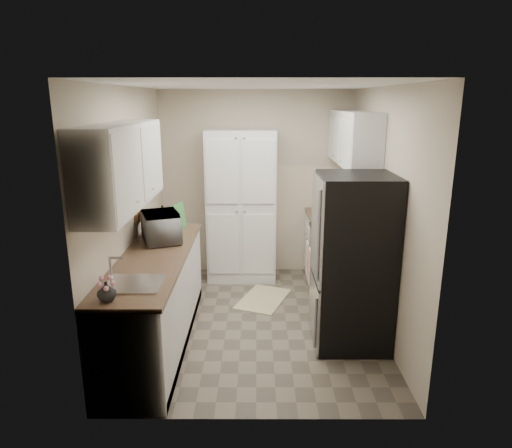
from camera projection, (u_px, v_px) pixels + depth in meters
The scene contains 16 objects.
ground at pixel (256, 321), 5.04m from camera, with size 3.20×3.20×0.00m, color #665B4C.
room_shell at pixel (255, 176), 4.60m from camera, with size 2.64×3.24×2.52m.
pantry_cabinet at pixel (241, 206), 6.04m from camera, with size 0.90×0.55×2.00m, color silver.
base_cabinet_left at pixel (156, 301), 4.51m from camera, with size 0.60×2.30×0.88m, color silver.
countertop_left at pixel (154, 257), 4.39m from camera, with size 0.63×2.33×0.04m, color brown.
base_cabinet_right at pixel (331, 249), 6.07m from camera, with size 0.60×0.80×0.88m, color silver.
countertop_right at pixel (332, 216), 5.95m from camera, with size 0.63×0.83×0.04m, color brown.
electric_range at pixel (340, 268), 5.29m from camera, with size 0.71×0.78×1.13m.
refrigerator at pixel (353, 262), 4.42m from camera, with size 0.70×0.72×1.70m, color #B7B7BC.
microwave at pixel (162, 227), 4.81m from camera, with size 0.54×0.36×0.30m, color #AEADB2.
wine_bottle at pixel (163, 219), 5.17m from camera, with size 0.07×0.07×0.27m, color black.
flower_vase at pixel (107, 291), 3.38m from camera, with size 0.14×0.14×0.15m, color white.
cutting_board at pixel (179, 216), 5.27m from camera, with size 0.02×0.23×0.29m, color #388E3C.
toaster_oven at pixel (339, 205), 6.00m from camera, with size 0.28×0.35×0.20m, color #B2B3B7.
fruit_basket at pixel (341, 193), 5.96m from camera, with size 0.27×0.27×0.11m, color orange, non-canonical shape.
kitchen_mat at pixel (263, 299), 5.59m from camera, with size 0.48×0.77×0.01m, color beige.
Camera 1 is at (0.01, -4.58, 2.37)m, focal length 32.00 mm.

